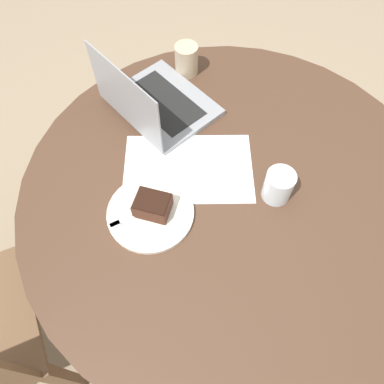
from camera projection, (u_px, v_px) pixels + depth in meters
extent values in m
plane|color=gray|center=(217.00, 270.00, 1.64)|extent=(12.00, 12.00, 0.00)
cylinder|color=#4C3323|center=(217.00, 269.00, 1.63)|extent=(0.53, 0.53, 0.02)
cylinder|color=#4C3323|center=(222.00, 238.00, 1.34)|extent=(0.12, 0.12, 0.65)
cylinder|color=#4C3323|center=(231.00, 189.00, 1.04)|extent=(1.17, 1.17, 0.03)
cube|color=brown|center=(40.00, 274.00, 1.41)|extent=(0.05, 0.05, 0.43)
cube|color=brown|center=(65.00, 378.00, 1.23)|extent=(0.05, 0.05, 0.43)
cube|color=white|center=(188.00, 168.00, 1.06)|extent=(0.41, 0.31, 0.00)
cylinder|color=silver|center=(151.00, 213.00, 0.98)|extent=(0.23, 0.23, 0.01)
cube|color=#472619|center=(153.00, 206.00, 0.96)|extent=(0.09, 0.07, 0.05)
cube|color=black|center=(152.00, 201.00, 0.94)|extent=(0.09, 0.07, 0.00)
cube|color=silver|center=(141.00, 213.00, 0.97)|extent=(0.14, 0.12, 0.00)
cube|color=silver|center=(115.00, 224.00, 0.96)|extent=(0.04, 0.04, 0.00)
cylinder|color=#C6AD89|center=(186.00, 60.00, 1.22)|extent=(0.08, 0.08, 0.10)
cylinder|color=silver|center=(278.00, 187.00, 0.98)|extent=(0.08, 0.08, 0.09)
cube|color=gray|center=(163.00, 104.00, 1.17)|extent=(0.39, 0.38, 0.02)
cube|color=black|center=(163.00, 102.00, 1.17)|extent=(0.29, 0.26, 0.00)
cube|color=gray|center=(125.00, 99.00, 1.04)|extent=(0.26, 0.18, 0.20)
cube|color=black|center=(126.00, 98.00, 1.04)|extent=(0.24, 0.17, 0.19)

